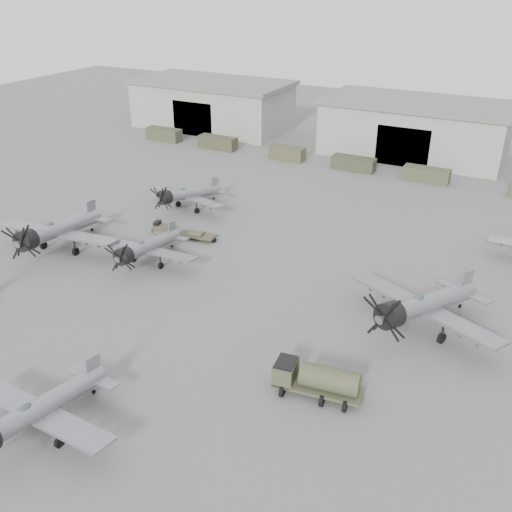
{
  "coord_description": "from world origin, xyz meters",
  "views": [
    {
      "loc": [
        19.97,
        -29.64,
        27.36
      ],
      "look_at": [
        -2.95,
        13.49,
        2.5
      ],
      "focal_mm": 40.0,
      "sensor_mm": 36.0,
      "label": 1
    }
  ],
  "objects_px": {
    "fuel_tanker": "(317,378)",
    "ground_crew": "(100,218)",
    "aircraft_near_1": "(34,412)",
    "aircraft_far_0": "(186,194)",
    "aircraft_mid_0": "(55,231)",
    "aircraft_mid_1": "(145,248)",
    "aircraft_mid_2": "(422,305)",
    "tug_trailer": "(176,231)"
  },
  "relations": [
    {
      "from": "tug_trailer",
      "to": "aircraft_mid_2",
      "type": "bearing_deg",
      "value": -19.37
    },
    {
      "from": "aircraft_near_1",
      "to": "tug_trailer",
      "type": "distance_m",
      "value": 31.56
    },
    {
      "from": "aircraft_far_0",
      "to": "ground_crew",
      "type": "xyz_separation_m",
      "value": [
        -6.67,
        -8.43,
        -1.3
      ]
    },
    {
      "from": "fuel_tanker",
      "to": "aircraft_mid_1",
      "type": "bearing_deg",
      "value": 148.55
    },
    {
      "from": "aircraft_mid_1",
      "to": "aircraft_far_0",
      "type": "distance_m",
      "value": 15.17
    },
    {
      "from": "aircraft_mid_1",
      "to": "ground_crew",
      "type": "relative_size",
      "value": 7.17
    },
    {
      "from": "aircraft_near_1",
      "to": "aircraft_mid_2",
      "type": "xyz_separation_m",
      "value": [
        18.85,
        23.68,
        0.44
      ]
    },
    {
      "from": "aircraft_mid_0",
      "to": "fuel_tanker",
      "type": "height_order",
      "value": "aircraft_mid_0"
    },
    {
      "from": "aircraft_mid_0",
      "to": "aircraft_far_0",
      "type": "xyz_separation_m",
      "value": [
        5.38,
        16.36,
        -0.47
      ]
    },
    {
      "from": "aircraft_mid_1",
      "to": "fuel_tanker",
      "type": "height_order",
      "value": "aircraft_mid_1"
    },
    {
      "from": "aircraft_mid_2",
      "to": "aircraft_far_0",
      "type": "distance_m",
      "value": 34.9
    },
    {
      "from": "tug_trailer",
      "to": "ground_crew",
      "type": "height_order",
      "value": "ground_crew"
    },
    {
      "from": "aircraft_mid_2",
      "to": "aircraft_far_0",
      "type": "height_order",
      "value": "aircraft_mid_2"
    },
    {
      "from": "aircraft_mid_0",
      "to": "fuel_tanker",
      "type": "relative_size",
      "value": 2.15
    },
    {
      "from": "aircraft_mid_0",
      "to": "tug_trailer",
      "type": "xyz_separation_m",
      "value": [
        8.65,
        9.35,
        -1.98
      ]
    },
    {
      "from": "aircraft_mid_0",
      "to": "aircraft_mid_2",
      "type": "relative_size",
      "value": 1.02
    },
    {
      "from": "fuel_tanker",
      "to": "tug_trailer",
      "type": "xyz_separation_m",
      "value": [
        -24.51,
        17.45,
        -0.84
      ]
    },
    {
      "from": "aircraft_near_1",
      "to": "tug_trailer",
      "type": "relative_size",
      "value": 1.54
    },
    {
      "from": "aircraft_mid_0",
      "to": "ground_crew",
      "type": "bearing_deg",
      "value": 92.58
    },
    {
      "from": "aircraft_mid_2",
      "to": "fuel_tanker",
      "type": "bearing_deg",
      "value": -88.43
    },
    {
      "from": "ground_crew",
      "to": "aircraft_mid_2",
      "type": "bearing_deg",
      "value": -74.89
    },
    {
      "from": "tug_trailer",
      "to": "ground_crew",
      "type": "bearing_deg",
      "value": -179.31
    },
    {
      "from": "aircraft_mid_2",
      "to": "tug_trailer",
      "type": "bearing_deg",
      "value": -168.48
    },
    {
      "from": "aircraft_near_1",
      "to": "aircraft_mid_0",
      "type": "distance_m",
      "value": 27.84
    },
    {
      "from": "aircraft_mid_0",
      "to": "aircraft_near_1",
      "type": "bearing_deg",
      "value": -54.0
    },
    {
      "from": "aircraft_near_1",
      "to": "ground_crew",
      "type": "distance_m",
      "value": 34.85
    },
    {
      "from": "aircraft_near_1",
      "to": "aircraft_mid_1",
      "type": "height_order",
      "value": "aircraft_near_1"
    },
    {
      "from": "aircraft_mid_1",
      "to": "aircraft_mid_0",
      "type": "bearing_deg",
      "value": -171.39
    },
    {
      "from": "aircraft_mid_1",
      "to": "tug_trailer",
      "type": "height_order",
      "value": "aircraft_mid_1"
    },
    {
      "from": "fuel_tanker",
      "to": "ground_crew",
      "type": "height_order",
      "value": "fuel_tanker"
    },
    {
      "from": "aircraft_near_1",
      "to": "ground_crew",
      "type": "xyz_separation_m",
      "value": [
        -20.15,
        28.4,
        -1.34
      ]
    },
    {
      "from": "aircraft_mid_1",
      "to": "aircraft_mid_2",
      "type": "height_order",
      "value": "aircraft_mid_2"
    },
    {
      "from": "aircraft_mid_2",
      "to": "aircraft_far_0",
      "type": "relative_size",
      "value": 1.2
    },
    {
      "from": "aircraft_mid_0",
      "to": "aircraft_mid_1",
      "type": "height_order",
      "value": "aircraft_mid_0"
    },
    {
      "from": "aircraft_near_1",
      "to": "aircraft_far_0",
      "type": "relative_size",
      "value": 1.01
    },
    {
      "from": "aircraft_mid_0",
      "to": "aircraft_mid_2",
      "type": "xyz_separation_m",
      "value": [
        37.7,
        3.21,
        0.02
      ]
    },
    {
      "from": "aircraft_mid_0",
      "to": "ground_crew",
      "type": "xyz_separation_m",
      "value": [
        -1.29,
        7.93,
        -1.77
      ]
    },
    {
      "from": "ground_crew",
      "to": "fuel_tanker",
      "type": "bearing_deg",
      "value": -92.95
    },
    {
      "from": "fuel_tanker",
      "to": "tug_trailer",
      "type": "distance_m",
      "value": 30.1
    },
    {
      "from": "aircraft_far_0",
      "to": "aircraft_near_1",
      "type": "bearing_deg",
      "value": -57.01
    },
    {
      "from": "aircraft_far_0",
      "to": "tug_trailer",
      "type": "xyz_separation_m",
      "value": [
        3.27,
        -7.01,
        -1.52
      ]
    },
    {
      "from": "aircraft_mid_1",
      "to": "aircraft_far_0",
      "type": "bearing_deg",
      "value": 106.11
    }
  ]
}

